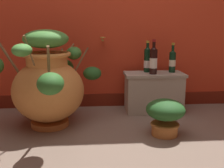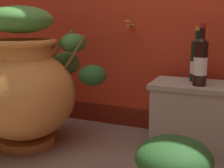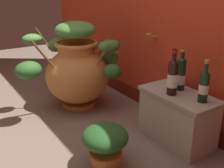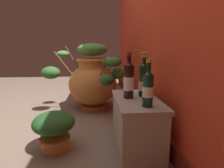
# 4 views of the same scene
# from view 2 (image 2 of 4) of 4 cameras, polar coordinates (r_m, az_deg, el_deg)

# --- Properties ---
(terracotta_urn) EXTENTS (1.01, 1.04, 0.87)m
(terracotta_urn) POSITION_cam_2_polar(r_m,az_deg,el_deg) (1.89, -16.83, 0.08)
(terracotta_urn) COLOR #CC7F3D
(terracotta_urn) RESTS_ON ground_plane
(stone_ledge) EXTENTS (0.62, 0.33, 0.42)m
(stone_ledge) POSITION_cam_2_polar(r_m,az_deg,el_deg) (1.87, 17.28, -5.77)
(stone_ledge) COLOR #B2A893
(stone_ledge) RESTS_ON ground_plane
(wine_bottle_left) EXTENTS (0.08, 0.08, 0.35)m
(wine_bottle_left) POSITION_cam_2_polar(r_m,az_deg,el_deg) (1.74, 16.90, 4.47)
(wine_bottle_left) COLOR black
(wine_bottle_left) RESTS_ON stone_ledge
(wine_bottle_right) EXTENTS (0.07, 0.07, 0.33)m
(wine_bottle_right) POSITION_cam_2_polar(r_m,az_deg,el_deg) (1.87, 16.19, 4.73)
(wine_bottle_right) COLOR black
(wine_bottle_right) RESTS_ON stone_ledge
(potted_shrub) EXTENTS (0.32, 0.33, 0.31)m
(potted_shrub) POSITION_cam_2_polar(r_m,az_deg,el_deg) (1.29, 11.86, -15.66)
(potted_shrub) COLOR #CC7F3D
(potted_shrub) RESTS_ON ground_plane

